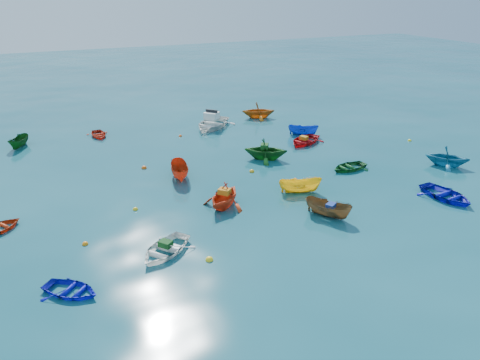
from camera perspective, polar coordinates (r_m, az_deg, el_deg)
name	(u,v)px	position (r m, az deg, el deg)	size (l,w,h in m)	color
ground	(276,218)	(26.70, 4.43, -4.60)	(160.00, 160.00, 0.00)	#0A404D
dinghy_blue_sw	(71,293)	(21.88, -19.88, -12.86)	(1.84, 2.57, 0.53)	#0F12BC
dinghy_white_near	(165,253)	(23.62, -9.14, -8.79)	(2.29, 3.20, 0.66)	white
sampan_brown_mid	(327,216)	(27.27, 10.62, -4.33)	(1.07, 2.83, 1.10)	brown
dinghy_blue_se	(445,198)	(31.60, 23.74, -2.06)	(2.48, 3.46, 0.72)	#0E11AF
dinghy_orange_w	(224,206)	(27.95, -1.93, -3.21)	(2.58, 2.99, 1.57)	red
sampan_yellow_mid	(300,192)	(30.02, 7.30, -1.48)	(1.03, 2.74, 1.06)	yellow
dinghy_green_e	(349,169)	(34.33, 13.11, 1.28)	(2.02, 2.82, 0.59)	#135121
dinghy_cyan_se	(446,166)	(37.25, 23.79, 1.60)	(2.58, 2.99, 1.58)	#176C91
sampan_orange_n	(180,178)	(32.23, -7.27, 0.27)	(1.16, 3.08, 1.19)	red
dinghy_green_n	(266,159)	(35.46, 3.13, 2.57)	(2.76, 3.21, 1.69)	#145618
dinghy_red_ne	(304,143)	(39.32, 7.83, 4.45)	(2.47, 3.46, 0.72)	#B80F13
sampan_blue_far	(303,135)	(41.58, 7.68, 5.48)	(1.00, 2.64, 1.02)	#0E3BB9
dinghy_red_far	(99,136)	(42.59, -16.83, 5.12)	(1.84, 2.58, 0.53)	red
dinghy_orange_far	(258,118)	(46.62, 2.25, 7.58)	(2.73, 3.16, 1.66)	#BB5E11
sampan_green_far	(20,147)	(42.04, -25.23, 3.65)	(0.99, 2.64, 1.02)	#0F4112
motorboat_white	(212,127)	(43.45, -3.44, 6.41)	(3.40, 4.75, 1.59)	silver
tarp_green_a	(166,244)	(23.44, -9.07, -7.68)	(0.62, 0.47, 0.30)	#104215
tarp_blue_a	(331,206)	(26.92, 11.01, -3.11)	(0.57, 0.43, 0.28)	navy
tarp_orange_a	(224,191)	(27.59, -1.91, -1.40)	(0.68, 0.51, 0.33)	orange
tarp_green_b	(264,146)	(35.13, 3.00, 4.13)	(0.72, 0.54, 0.35)	#114515
tarp_orange_b	(304,138)	(39.08, 7.79, 5.12)	(0.60, 0.46, 0.29)	#C57714
buoy_or_a	(85,244)	(25.30, -18.34, -7.47)	(0.31, 0.31, 0.31)	orange
buoy_ye_a	(209,260)	(22.84, -3.76, -9.73)	(0.38, 0.38, 0.38)	yellow
buoy_ye_b	(135,210)	(28.20, -12.63, -3.55)	(0.31, 0.31, 0.31)	yellow
buoy_or_c	(144,168)	(34.30, -11.61, 1.40)	(0.38, 0.38, 0.38)	#DE530C
buoy_ye_c	(252,172)	(32.99, 1.45, 1.01)	(0.36, 0.36, 0.36)	gold
buoy_or_d	(295,180)	(31.76, 6.74, -0.05)	(0.34, 0.34, 0.34)	orange
buoy_ye_d	(176,162)	(35.20, -7.76, 2.23)	(0.35, 0.35, 0.35)	yellow
buoy_or_e	(180,136)	(41.12, -7.28, 5.31)	(0.29, 0.29, 0.29)	#FE530D
buoy_ye_e	(410,141)	(42.09, 19.97, 4.50)	(0.30, 0.30, 0.30)	#FFF11A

